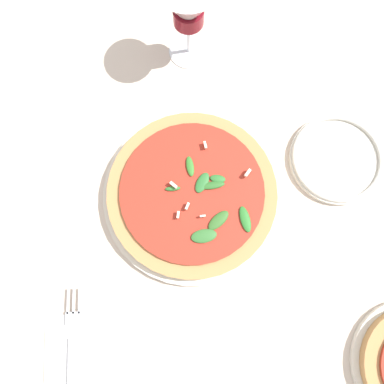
# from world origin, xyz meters

# --- Properties ---
(ground_plane) EXTENTS (6.00, 6.00, 0.00)m
(ground_plane) POSITION_xyz_m (0.00, 0.00, 0.00)
(ground_plane) COLOR beige
(pizza_arugula_main) EXTENTS (0.30, 0.30, 0.05)m
(pizza_arugula_main) POSITION_xyz_m (-0.02, 0.02, 0.02)
(pizza_arugula_main) COLOR silver
(pizza_arugula_main) RESTS_ON ground_plane
(wine_glass) EXTENTS (0.09, 0.09, 0.16)m
(wine_glass) POSITION_xyz_m (0.25, 0.10, 0.11)
(wine_glass) COLOR white
(wine_glass) RESTS_ON ground_plane
(napkin) EXTENTS (0.16, 0.13, 0.01)m
(napkin) POSITION_xyz_m (-0.32, 0.13, 0.00)
(napkin) COLOR white
(napkin) RESTS_ON ground_plane
(fork) EXTENTS (0.20, 0.08, 0.00)m
(fork) POSITION_xyz_m (-0.31, 0.13, 0.01)
(fork) COLOR silver
(fork) RESTS_ON ground_plane
(side_plate_white) EXTENTS (0.16, 0.16, 0.02)m
(side_plate_white) POSITION_xyz_m (0.11, -0.21, 0.01)
(side_plate_white) COLOR silver
(side_plate_white) RESTS_ON ground_plane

